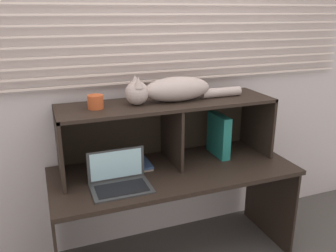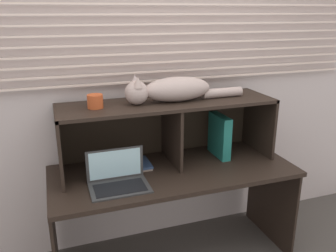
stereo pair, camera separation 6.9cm
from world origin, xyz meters
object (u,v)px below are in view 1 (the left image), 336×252
(laptop, at_px, (120,180))
(binder_upright, at_px, (219,135))
(small_basket, at_px, (96,102))
(cat, at_px, (172,90))
(book_stack, at_px, (138,165))

(laptop, height_order, binder_upright, binder_upright)
(binder_upright, distance_m, small_basket, 0.93)
(cat, relative_size, binder_upright, 2.71)
(cat, height_order, small_basket, cat)
(book_stack, relative_size, small_basket, 2.11)
(cat, distance_m, book_stack, 0.56)
(cat, relative_size, book_stack, 4.05)
(cat, relative_size, small_basket, 8.53)
(binder_upright, distance_m, book_stack, 0.63)
(small_basket, bearing_deg, binder_upright, 0.00)
(laptop, xyz_separation_m, binder_upright, (0.79, 0.22, 0.11))
(book_stack, xyz_separation_m, small_basket, (-0.26, -0.01, 0.47))
(cat, distance_m, small_basket, 0.50)
(book_stack, bearing_deg, laptop, -128.22)
(laptop, bearing_deg, book_stack, 51.78)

